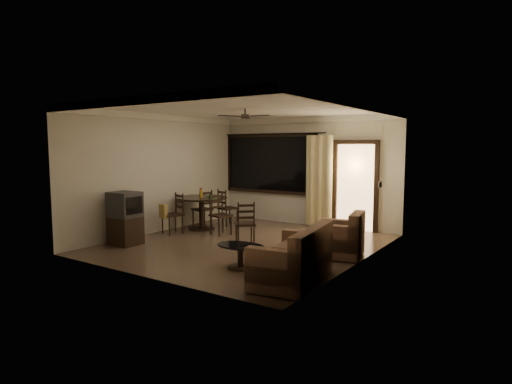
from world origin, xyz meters
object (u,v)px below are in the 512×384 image
Objects in this scene: dining_chair_east at (221,222)px; coffee_table at (240,253)px; dining_chair_south at (172,221)px; sofa at (296,261)px; dining_table at (202,204)px; dining_chair_west at (203,216)px; dining_chair_north at (228,215)px; tv_cabinet at (125,218)px; side_chair at (245,232)px; armchair at (342,239)px.

coffee_table is at bearing -117.51° from dining_chair_east.
dining_chair_south is 0.57× the size of sofa.
dining_chair_east is at bearing -17.36° from dining_table.
dining_chair_north is (0.42, 0.50, 0.00)m from dining_chair_west.
tv_cabinet is (-0.01, -2.42, 0.27)m from dining_chair_west.
side_chair reaches higher than coffee_table.
side_chair is at bearing -22.72° from dining_table.
dining_chair_north is 1.04× the size of side_chair.
sofa is at bearing 74.54° from dining_chair_west.
dining_table is 2.18m from tv_cabinet.
dining_table is 0.77× the size of sofa.
dining_chair_west reaches higher than armchair.
armchair is (3.15, -0.36, 0.06)m from dining_chair_east.
side_chair is (1.64, -1.53, -0.01)m from dining_chair_north.
dining_chair_south is (-0.01, -1.07, 0.02)m from dining_chair_west.
tv_cabinet reaches higher than sofa.
armchair is 2.09m from side_chair.
armchair is 1.06× the size of side_chair.
dining_table is at bearing 140.07° from sofa.
coffee_table is at bearing -38.68° from dining_table.
dining_table reaches higher than coffee_table.
dining_chair_west reaches higher than coffee_table.
dining_chair_west is at bearing 80.47° from dining_chair_east.
dining_chair_north is 1.05× the size of coffee_table.
tv_cabinet is 4.44m from armchair.
coffee_table is (3.02, -1.44, -0.04)m from dining_chair_south.
side_chair is at bearing 18.28° from dining_chair_south.
tv_cabinet is at bearing -171.62° from armchair.
dining_table is 4.65m from sofa.
dining_chair_west is 1.04× the size of side_chair.
sofa is 1.82× the size of side_chair.
side_chair is at bearing 122.72° from coffee_table.
dining_table is at bearing 90.10° from dining_chair_north.
dining_chair_west is 1.10m from dining_chair_east.
coffee_table is at bearing 78.82° from side_chair.
dining_table is 0.47m from dining_chair_west.
tv_cabinet is 1.21× the size of side_chair.
armchair is 2.00m from coffee_table.
dining_chair_west and dining_chair_north have the same top height.
sofa is (3.96, -2.42, -0.30)m from dining_table.
dining_table is at bearing -66.62° from side_chair.
dining_chair_north is 2.97m from tv_cabinet.
sofa is at bearing -8.21° from coffee_table.
dining_chair_north is at bearing 91.84° from dining_chair_south.
tv_cabinet reaches higher than dining_chair_north.
armchair is (4.15, 1.56, -0.22)m from tv_cabinet.
armchair is at bearing 140.85° from side_chair.
tv_cabinet is (-0.43, -2.92, 0.27)m from dining_chair_north.
dining_chair_north reaches higher than side_chair.
dining_chair_south is (-1.00, -0.57, 0.02)m from dining_chair_east.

